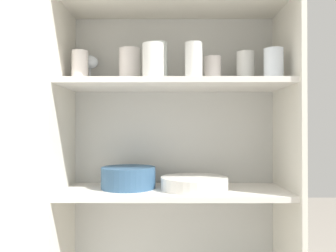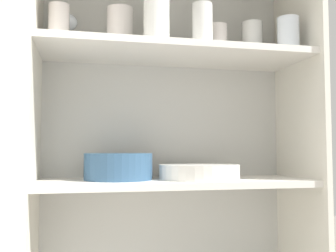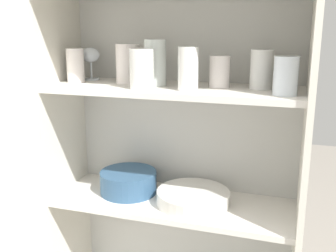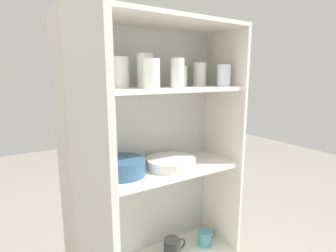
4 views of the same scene
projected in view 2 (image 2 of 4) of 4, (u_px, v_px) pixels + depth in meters
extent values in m
cube|color=silver|center=(166.00, 199.00, 1.34)|extent=(0.86, 0.02, 1.52)
cube|color=silver|center=(31.00, 210.00, 1.10)|extent=(0.02, 0.32, 1.52)
cube|color=silver|center=(301.00, 201.00, 1.28)|extent=(0.02, 0.32, 1.52)
cube|color=silver|center=(176.00, 183.00, 1.19)|extent=(0.82, 0.28, 0.02)
cube|color=silver|center=(176.00, 54.00, 1.22)|extent=(0.82, 0.28, 0.02)
cylinder|color=silver|center=(120.00, 29.00, 1.22)|extent=(0.08, 0.08, 0.13)
cylinder|color=white|center=(156.00, 26.00, 1.22)|extent=(0.07, 0.07, 0.15)
cylinder|color=silver|center=(59.00, 24.00, 1.15)|extent=(0.06, 0.06, 0.12)
cylinder|color=white|center=(288.00, 35.00, 1.23)|extent=(0.07, 0.07, 0.11)
cylinder|color=silver|center=(217.00, 40.00, 1.28)|extent=(0.07, 0.07, 0.10)
cylinder|color=white|center=(252.00, 40.00, 1.32)|extent=(0.07, 0.07, 0.12)
cylinder|color=white|center=(202.00, 25.00, 1.18)|extent=(0.06, 0.06, 0.13)
cylinder|color=white|center=(157.00, 22.00, 1.13)|extent=(0.08, 0.08, 0.12)
cylinder|color=white|center=(66.00, 50.00, 1.22)|extent=(0.06, 0.06, 0.01)
cylinder|color=white|center=(66.00, 40.00, 1.22)|extent=(0.01, 0.01, 0.06)
ellipsoid|color=white|center=(67.00, 22.00, 1.22)|extent=(0.07, 0.07, 0.05)
cylinder|color=silver|center=(199.00, 178.00, 1.21)|extent=(0.25, 0.25, 0.01)
cylinder|color=silver|center=(199.00, 175.00, 1.21)|extent=(0.25, 0.25, 0.01)
cylinder|color=silver|center=(199.00, 172.00, 1.21)|extent=(0.25, 0.25, 0.01)
cylinder|color=silver|center=(199.00, 169.00, 1.21)|extent=(0.25, 0.25, 0.01)
cylinder|color=silver|center=(199.00, 166.00, 1.21)|extent=(0.25, 0.25, 0.01)
cylinder|color=#33567A|center=(118.00, 167.00, 1.18)|extent=(0.20, 0.20, 0.08)
torus|color=#33567A|center=(118.00, 155.00, 1.18)|extent=(0.20, 0.20, 0.01)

